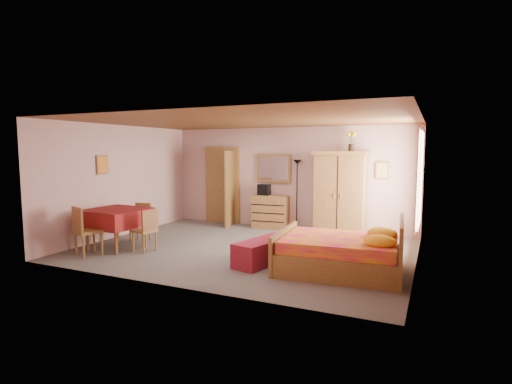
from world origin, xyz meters
The scene contains 23 objects.
floor centered at (0.00, 0.00, 0.00)m, with size 6.50×6.50×0.00m, color #635E58.
ceiling centered at (0.00, 0.00, 2.60)m, with size 6.50×6.50×0.00m, color brown.
wall_back centered at (0.00, 2.50, 1.30)m, with size 6.50×0.10×2.60m, color tan.
wall_front centered at (0.00, -2.50, 1.30)m, with size 6.50×0.10×2.60m, color tan.
wall_left centered at (-3.25, 0.00, 1.30)m, with size 0.10×5.00×2.60m, color tan.
wall_right centered at (3.25, 0.00, 1.30)m, with size 0.10×5.00×2.60m, color tan.
doorway centered at (-1.90, 2.47, 1.02)m, with size 1.06×0.12×2.15m, color #9E6B35.
window centered at (3.21, 1.20, 1.45)m, with size 0.08×1.40×1.95m, color white.
picture_left centered at (-3.22, -0.60, 1.70)m, with size 0.04×0.32×0.42m, color orange.
picture_back centered at (2.35, 2.47, 1.55)m, with size 0.30×0.04×0.40m, color #D8BF59.
chest_of_drawers centered at (-0.37, 2.25, 0.43)m, with size 0.91×0.45×0.86m, color #966033.
wall_mirror centered at (-0.37, 2.46, 1.55)m, with size 0.95×0.05×0.75m, color silver.
stereo centered at (-0.56, 2.26, 1.00)m, with size 0.30×0.22×0.28m, color black.
floor_lamp centered at (0.30, 2.37, 0.89)m, with size 0.23×0.23×1.78m, color black.
wardrobe centered at (1.45, 2.17, 1.00)m, with size 1.27×0.65×1.99m, color #A06636.
sunflower_vase centered at (1.67, 2.21, 2.23)m, with size 0.19×0.19×0.48m, color yellow.
bed centered at (2.09, -0.70, 0.47)m, with size 2.02×1.59×0.93m, color #DB1552.
bench centered at (0.75, -0.79, 0.22)m, with size 0.48×1.29×0.43m, color maroon.
dining_table centered at (-2.48, -1.01, 0.41)m, with size 1.11×1.11×0.81m, color maroon.
chair_south centered at (-2.53, -1.69, 0.48)m, with size 0.43×0.43×0.95m, color olive.
chair_north centered at (-2.47, -0.31, 0.42)m, with size 0.38×0.38×0.83m, color #985F33.
chair_west centered at (-3.14, -1.09, 0.47)m, with size 0.43×0.43×0.94m, color #A36837.
chair_east centered at (-1.77, -1.00, 0.42)m, with size 0.39×0.39×0.85m, color olive.
Camera 1 is at (3.51, -7.22, 2.02)m, focal length 28.00 mm.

